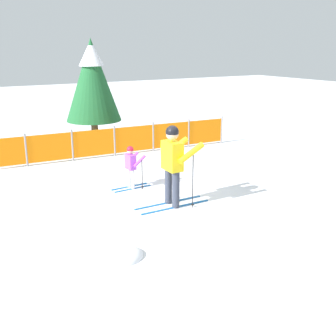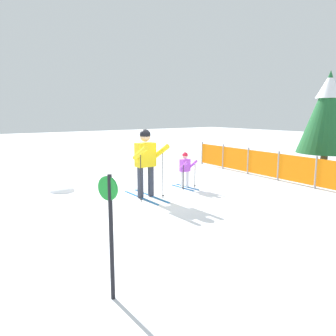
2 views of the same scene
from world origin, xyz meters
name	(u,v)px [view 1 (image 1 of 2)]	position (x,y,z in m)	size (l,w,h in m)	color
ground_plane	(178,200)	(0.00, 0.00, 0.00)	(60.00, 60.00, 0.00)	white
skier_adult	(173,158)	(-0.25, -0.21, 1.05)	(1.66, 0.74, 1.75)	#1966B2
skier_child	(131,164)	(-0.52, 1.28, 0.60)	(0.98, 0.52, 1.04)	#1966B2
safety_fence	(114,141)	(0.41, 4.36, 0.47)	(8.00, 0.59, 0.95)	gray
conifer_far	(92,79)	(0.64, 6.63, 2.21)	(1.93, 1.93, 3.58)	#4C3823
snow_mound	(119,258)	(-2.23, -1.77, 0.00)	(0.81, 0.69, 0.32)	white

